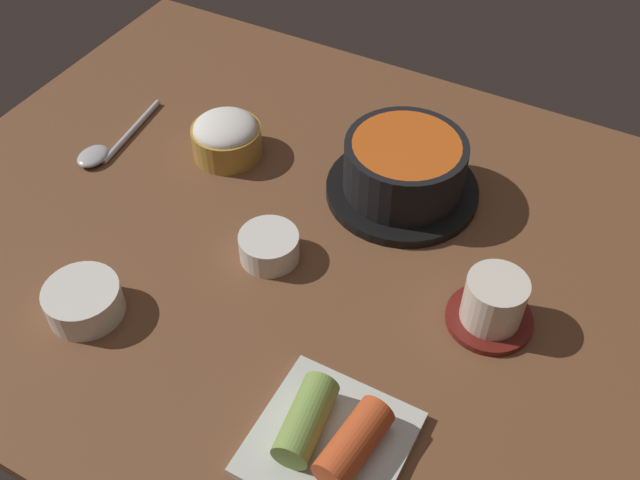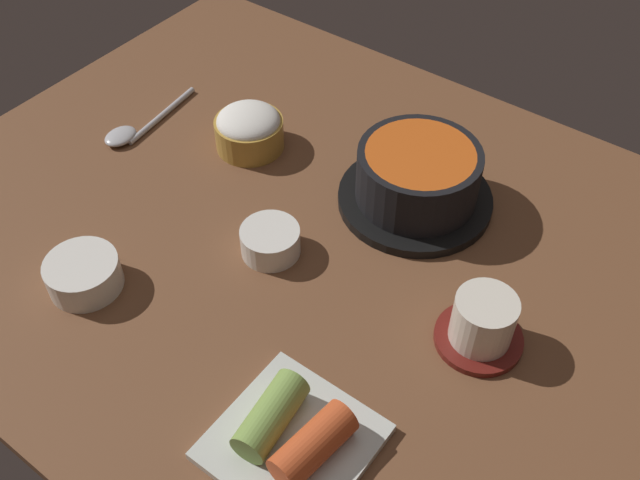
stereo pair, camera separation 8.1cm
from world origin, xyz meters
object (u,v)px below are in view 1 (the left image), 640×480
(tea_cup_with_saucer, at_px, (493,304))
(banchan_cup_center, at_px, (269,246))
(stone_pot, at_px, (404,170))
(side_bowl_near, at_px, (84,300))
(spoon, at_px, (105,148))
(rice_bowl, at_px, (226,136))
(kimchi_plate, at_px, (330,437))

(tea_cup_with_saucer, height_order, banchan_cup_center, tea_cup_with_saucer)
(stone_pot, distance_m, side_bowl_near, 0.40)
(tea_cup_with_saucer, xyz_separation_m, spoon, (-0.54, 0.03, -0.02))
(stone_pot, distance_m, rice_bowl, 0.24)
(rice_bowl, bearing_deg, stone_pot, 9.10)
(rice_bowl, xyz_separation_m, tea_cup_with_saucer, (0.40, -0.10, 0.00))
(spoon, bearing_deg, stone_pot, 16.46)
(banchan_cup_center, bearing_deg, rice_bowl, 137.41)
(stone_pot, xyz_separation_m, side_bowl_near, (-0.22, -0.33, -0.02))
(side_bowl_near, bearing_deg, spoon, 125.65)
(kimchi_plate, relative_size, spoon, 0.85)
(kimchi_plate, distance_m, spoon, 0.52)
(stone_pot, bearing_deg, side_bowl_near, -123.96)
(banchan_cup_center, height_order, side_bowl_near, side_bowl_near)
(rice_bowl, distance_m, banchan_cup_center, 0.19)
(banchan_cup_center, distance_m, kimchi_plate, 0.25)
(stone_pot, height_order, rice_bowl, stone_pot)
(spoon, bearing_deg, side_bowl_near, -54.35)
(tea_cup_with_saucer, xyz_separation_m, side_bowl_near, (-0.38, -0.19, -0.01))
(banchan_cup_center, relative_size, kimchi_plate, 0.50)
(side_bowl_near, bearing_deg, kimchi_plate, -2.89)
(stone_pot, xyz_separation_m, rice_bowl, (-0.23, -0.04, -0.01))
(stone_pot, bearing_deg, kimchi_plate, -77.05)
(tea_cup_with_saucer, height_order, spoon, tea_cup_with_saucer)
(rice_bowl, xyz_separation_m, kimchi_plate, (0.31, -0.31, -0.01))
(banchan_cup_center, bearing_deg, kimchi_plate, -46.04)
(kimchi_plate, bearing_deg, side_bowl_near, 177.11)
(kimchi_plate, bearing_deg, tea_cup_with_saucer, 68.37)
(tea_cup_with_saucer, relative_size, spoon, 0.57)
(banchan_cup_center, height_order, spoon, banchan_cup_center)
(spoon, bearing_deg, banchan_cup_center, -11.17)
(stone_pot, distance_m, spoon, 0.40)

